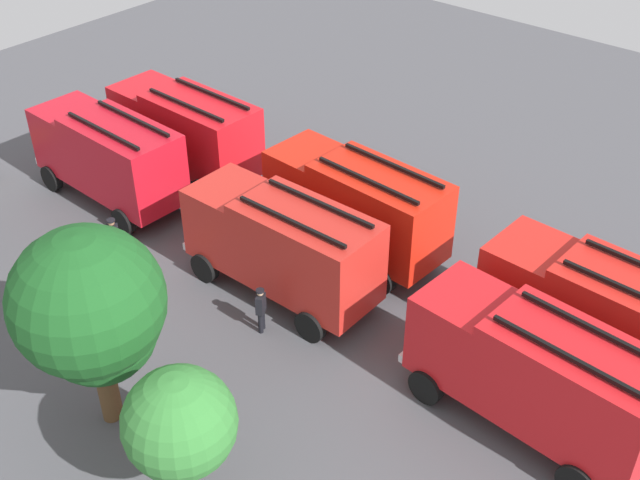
{
  "coord_description": "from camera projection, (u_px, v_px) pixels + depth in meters",
  "views": [
    {
      "loc": [
        -14.76,
        17.48,
        17.51
      ],
      "look_at": [
        0.0,
        0.0,
        1.4
      ],
      "focal_mm": 44.66,
      "sensor_mm": 36.0,
      "label": 1
    }
  ],
  "objects": [
    {
      "name": "fire_truck_3",
      "position": [
        535.0,
        370.0,
        21.63
      ],
      "size": [
        7.34,
        3.13,
        3.88
      ],
      "rotation": [
        0.0,
        0.0,
        -0.06
      ],
      "color": "red",
      "rests_on": "ground"
    },
    {
      "name": "firefighter_0",
      "position": [
        114.0,
        238.0,
        28.7
      ],
      "size": [
        0.43,
        0.48,
        1.84
      ],
      "rotation": [
        0.0,
        0.0,
        2.56
      ],
      "color": "black",
      "rests_on": "ground"
    },
    {
      "name": "fire_truck_5",
      "position": [
        108.0,
        154.0,
        31.5
      ],
      "size": [
        7.26,
        2.91,
        3.88
      ],
      "rotation": [
        0.0,
        0.0,
        -0.03
      ],
      "color": "red",
      "rests_on": "ground"
    },
    {
      "name": "tree_2",
      "position": [
        88.0,
        302.0,
        20.64
      ],
      "size": [
        4.12,
        4.12,
        6.39
      ],
      "color": "brown",
      "rests_on": "ground"
    },
    {
      "name": "tree_0",
      "position": [
        180.0,
        423.0,
        19.03
      ],
      "size": [
        2.83,
        2.83,
        4.39
      ],
      "color": "brown",
      "rests_on": "ground"
    },
    {
      "name": "fire_truck_1",
      "position": [
        356.0,
        203.0,
        28.58
      ],
      "size": [
        7.32,
        3.05,
        3.88
      ],
      "rotation": [
        0.0,
        0.0,
        -0.05
      ],
      "color": "red",
      "rests_on": "ground"
    },
    {
      "name": "firefighter_1",
      "position": [
        225.0,
        139.0,
        34.96
      ],
      "size": [
        0.42,
        0.29,
        1.79
      ],
      "rotation": [
        0.0,
        0.0,
        4.69
      ],
      "color": "black",
      "rests_on": "ground"
    },
    {
      "name": "traffic_cone_1",
      "position": [
        133.0,
        277.0,
        28.01
      ],
      "size": [
        0.46,
        0.46,
        0.65
      ],
      "primitive_type": "cone",
      "color": "#F2600C",
      "rests_on": "ground"
    },
    {
      "name": "firefighter_3",
      "position": [
        261.0,
        308.0,
        25.65
      ],
      "size": [
        0.4,
        0.48,
        1.69
      ],
      "rotation": [
        0.0,
        0.0,
        3.59
      ],
      "color": "black",
      "rests_on": "ground"
    },
    {
      "name": "fire_truck_0",
      "position": [
        599.0,
        311.0,
        23.66
      ],
      "size": [
        7.29,
        2.98,
        3.88
      ],
      "rotation": [
        0.0,
        0.0,
        -0.04
      ],
      "color": "red",
      "rests_on": "ground"
    },
    {
      "name": "tree_1",
      "position": [
        98.0,
        327.0,
        21.26
      ],
      "size": [
        3.22,
        3.22,
        5.0
      ],
      "color": "brown",
      "rests_on": "ground"
    },
    {
      "name": "fire_truck_2",
      "position": [
        185.0,
        129.0,
        33.31
      ],
      "size": [
        7.24,
        2.84,
        3.88
      ],
      "rotation": [
        0.0,
        0.0,
        -0.02
      ],
      "color": "red",
      "rests_on": "ground"
    },
    {
      "name": "fire_truck_4",
      "position": [
        282.0,
        243.0,
        26.53
      ],
      "size": [
        7.22,
        2.8,
        3.88
      ],
      "rotation": [
        0.0,
        0.0,
        0.01
      ],
      "color": "red",
      "rests_on": "ground"
    },
    {
      "name": "traffic_cone_0",
      "position": [
        135.0,
        245.0,
        29.57
      ],
      "size": [
        0.45,
        0.45,
        0.64
      ],
      "primitive_type": "cone",
      "color": "#F2600C",
      "rests_on": "ground"
    },
    {
      "name": "ground_plane",
      "position": [
        320.0,
        272.0,
        28.78
      ],
      "size": [
        55.5,
        55.5,
        0.0
      ],
      "primitive_type": "plane",
      "color": "#4C4C51"
    }
  ]
}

